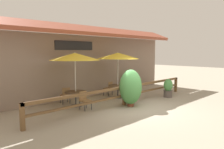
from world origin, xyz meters
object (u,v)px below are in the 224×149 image
object	(u,v)px
chair_middle_streetside	(129,91)
potted_plant_corner_fern	(168,88)
chair_near_wallside	(65,95)
chair_middle_wallside	(109,88)
chair_near_streetside	(85,99)
dining_table_middle	(118,88)
patio_umbrella_middle	(118,56)
potted_plant_tall_tropical	(130,81)
patio_umbrella_near	(75,57)
dining_table_near	(76,94)
potted_plant_small_flowering	(131,87)

from	to	relation	value
chair_middle_streetside	potted_plant_corner_fern	size ratio (longest dim) A/B	0.78
chair_near_wallside	chair_middle_wallside	distance (m)	3.06
chair_near_streetside	dining_table_middle	world-z (taller)	chair_near_streetside
patio_umbrella_middle	chair_near_streetside	bearing A→B (deg)	-166.08
potted_plant_corner_fern	potted_plant_tall_tropical	world-z (taller)	potted_plant_tall_tropical
patio_umbrella_near	dining_table_middle	world-z (taller)	patio_umbrella_near
chair_near_streetside	chair_middle_streetside	xyz separation A→B (m)	(3.06, -0.07, 0.00)
chair_near_streetside	dining_table_middle	distance (m)	3.09
patio_umbrella_near	chair_near_streetside	distance (m)	2.12
patio_umbrella_near	potted_plant_tall_tropical	size ratio (longest dim) A/B	2.16
dining_table_near	potted_plant_corner_fern	size ratio (longest dim) A/B	0.99
dining_table_near	potted_plant_corner_fern	xyz separation A→B (m)	(5.09, -2.06, -0.04)
dining_table_near	chair_near_streetside	distance (m)	0.81
chair_middle_streetside	chair_middle_wallside	bearing A→B (deg)	93.52
chair_near_wallside	patio_umbrella_middle	xyz separation A→B (m)	(3.00, -0.86, 1.96)
dining_table_middle	patio_umbrella_middle	bearing A→B (deg)	-90.00
patio_umbrella_near	patio_umbrella_middle	size ratio (longest dim) A/B	1.00
chair_near_streetside	potted_plant_tall_tropical	xyz separation A→B (m)	(5.37, 1.80, 0.21)
chair_middle_streetside	potted_plant_small_flowering	world-z (taller)	potted_plant_small_flowering
chair_near_streetside	potted_plant_small_flowering	bearing A→B (deg)	-28.65
chair_near_streetside	potted_plant_corner_fern	world-z (taller)	potted_plant_corner_fern
chair_middle_streetside	chair_near_wallside	bearing A→B (deg)	154.83
chair_near_streetside	potted_plant_corner_fern	size ratio (longest dim) A/B	0.78
chair_near_wallside	dining_table_middle	distance (m)	3.12
patio_umbrella_near	potted_plant_corner_fern	xyz separation A→B (m)	(5.09, -2.06, -1.88)
dining_table_middle	chair_middle_streetside	size ratio (longest dim) A/B	1.26
dining_table_near	potted_plant_corner_fern	distance (m)	5.49
potted_plant_tall_tropical	patio_umbrella_near	bearing A→B (deg)	-169.29
chair_near_streetside	dining_table_middle	size ratio (longest dim) A/B	0.79
chair_middle_streetside	potted_plant_small_flowering	xyz separation A→B (m)	(-1.07, -1.01, 0.47)
chair_near_streetside	chair_near_wallside	xyz separation A→B (m)	(0.00, 1.60, 0.00)
patio_umbrella_near	chair_near_streetside	bearing A→B (deg)	-95.29
chair_near_wallside	potted_plant_small_flowering	world-z (taller)	potted_plant_small_flowering
chair_near_wallside	chair_middle_streetside	size ratio (longest dim) A/B	1.00
potted_plant_tall_tropical	dining_table_middle	bearing A→B (deg)	-155.97
chair_near_streetside	chair_middle_streetside	world-z (taller)	same
chair_middle_streetside	potted_plant_corner_fern	bearing A→B (deg)	-25.98
patio_umbrella_near	patio_umbrella_middle	distance (m)	2.93
dining_table_middle	chair_middle_wallside	distance (m)	0.83
patio_umbrella_near	dining_table_middle	xyz separation A→B (m)	(2.93, -0.06, -1.84)
potted_plant_small_flowering	potted_plant_corner_fern	size ratio (longest dim) A/B	1.67
dining_table_middle	potted_plant_small_flowering	xyz separation A→B (m)	(-1.01, -1.83, 0.35)
potted_plant_corner_fern	chair_near_streetside	bearing A→B (deg)	166.25
chair_near_streetside	dining_table_middle	bearing A→B (deg)	13.91
dining_table_near	chair_middle_streetside	xyz separation A→B (m)	(2.99, -0.87, -0.12)
dining_table_near	potted_plant_tall_tropical	distance (m)	5.39
dining_table_middle	chair_middle_streetside	world-z (taller)	chair_middle_streetside
dining_table_near	dining_table_middle	distance (m)	2.93
potted_plant_small_flowering	patio_umbrella_near	bearing A→B (deg)	135.44
patio_umbrella_middle	potted_plant_corner_fern	bearing A→B (deg)	-42.85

